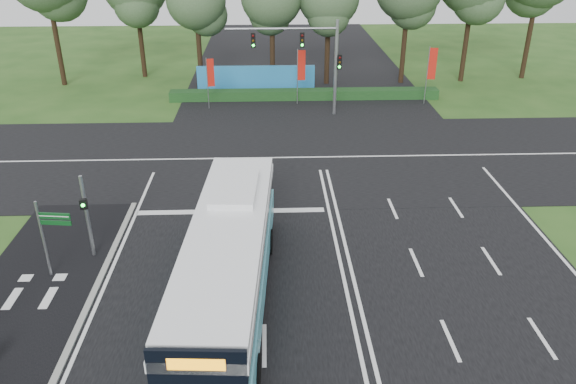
# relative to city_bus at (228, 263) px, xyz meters

# --- Properties ---
(ground) EXTENTS (120.00, 120.00, 0.00)m
(ground) POSITION_rel_city_bus_xyz_m (4.61, 2.57, -1.90)
(ground) COLOR #254A18
(ground) RESTS_ON ground
(road_main) EXTENTS (20.00, 120.00, 0.04)m
(road_main) POSITION_rel_city_bus_xyz_m (4.61, 2.57, -1.88)
(road_main) COLOR black
(road_main) RESTS_ON ground
(road_cross) EXTENTS (120.00, 14.00, 0.05)m
(road_cross) POSITION_rel_city_bus_xyz_m (4.61, 14.57, -1.88)
(road_cross) COLOR black
(road_cross) RESTS_ON ground
(bike_path) EXTENTS (5.00, 18.00, 0.06)m
(bike_path) POSITION_rel_city_bus_xyz_m (-7.89, -0.43, -1.87)
(bike_path) COLOR black
(bike_path) RESTS_ON ground
(kerb_strip) EXTENTS (0.25, 18.00, 0.12)m
(kerb_strip) POSITION_rel_city_bus_xyz_m (-5.49, -0.43, -1.84)
(kerb_strip) COLOR gray
(kerb_strip) RESTS_ON ground
(city_bus) EXTENTS (3.56, 13.32, 3.78)m
(city_bus) POSITION_rel_city_bus_xyz_m (0.00, 0.00, 0.00)
(city_bus) COLOR #65D3EA
(city_bus) RESTS_ON ground
(pedestrian_signal) EXTENTS (0.35, 0.44, 3.89)m
(pedestrian_signal) POSITION_rel_city_bus_xyz_m (-6.26, 3.66, 0.22)
(pedestrian_signal) COLOR gray
(pedestrian_signal) RESTS_ON ground
(street_sign) EXTENTS (1.36, 0.24, 3.50)m
(street_sign) POSITION_rel_city_bus_xyz_m (-7.31, 2.16, 0.34)
(street_sign) COLOR gray
(street_sign) RESTS_ON ground
(banner_flag_left) EXTENTS (0.58, 0.19, 3.98)m
(banner_flag_left) POSITION_rel_city_bus_xyz_m (-2.82, 24.87, 0.72)
(banner_flag_left) COLOR gray
(banner_flag_left) RESTS_ON ground
(banner_flag_mid) EXTENTS (0.65, 0.09, 4.39)m
(banner_flag_mid) POSITION_rel_city_bus_xyz_m (4.17, 25.78, 0.97)
(banner_flag_mid) COLOR gray
(banner_flag_mid) RESTS_ON ground
(banner_flag_right) EXTENTS (0.67, 0.13, 4.58)m
(banner_flag_right) POSITION_rel_city_bus_xyz_m (14.35, 25.37, 1.08)
(banner_flag_right) COLOR gray
(banner_flag_right) RESTS_ON ground
(traffic_light_gantry) EXTENTS (8.41, 0.28, 7.00)m
(traffic_light_gantry) POSITION_rel_city_bus_xyz_m (4.82, 23.07, 2.76)
(traffic_light_gantry) COLOR gray
(traffic_light_gantry) RESTS_ON ground
(hedge) EXTENTS (22.00, 1.20, 0.80)m
(hedge) POSITION_rel_city_bus_xyz_m (4.61, 27.07, -1.50)
(hedge) COLOR #133516
(hedge) RESTS_ON ground
(blue_hoarding) EXTENTS (10.00, 0.30, 2.20)m
(blue_hoarding) POSITION_rel_city_bus_xyz_m (0.61, 29.57, -0.80)
(blue_hoarding) COLOR #2074B0
(blue_hoarding) RESTS_ON ground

